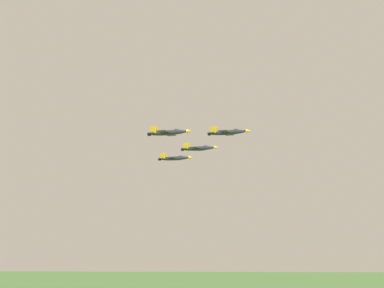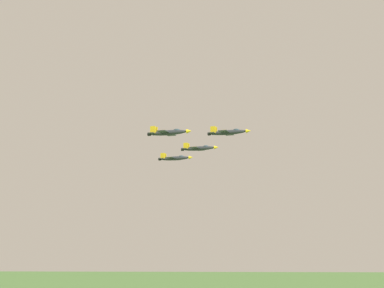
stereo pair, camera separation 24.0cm
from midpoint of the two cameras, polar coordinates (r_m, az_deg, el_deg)
The scene contains 4 objects.
jet_lead at distance 193.85m, azimuth 4.21°, elevation 1.38°, with size 11.25×17.22×3.76m.
jet_left_wingman at distance 214.21m, azimuth 0.77°, elevation -0.50°, with size 10.96×16.83×3.66m.
jet_right_wingman at distance 185.69m, azimuth -2.79°, elevation 1.35°, with size 11.45×17.58×3.82m.
jet_left_outer at distance 235.61m, azimuth -2.06°, elevation -1.66°, with size 11.36×17.40×3.79m.
Camera 1 is at (-210.89, 13.00, 66.89)m, focal length 45.71 mm.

